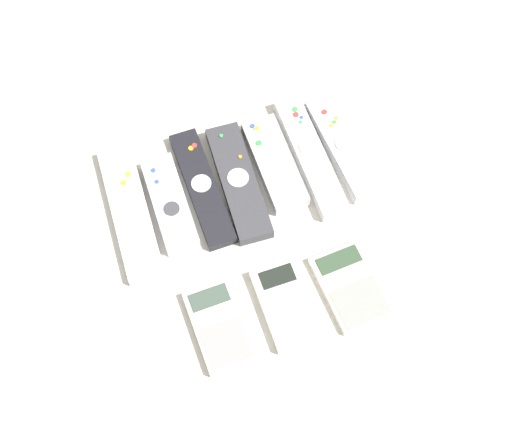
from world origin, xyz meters
The scene contains 11 objects.
ground_plane centered at (0.00, 0.00, 0.00)m, with size 3.00×3.00×0.00m, color beige.
remote_0 centered at (-0.17, 0.13, 0.01)m, with size 0.06×0.22×0.02m.
remote_1 centered at (-0.11, 0.12, 0.01)m, with size 0.05×0.15×0.03m.
remote_2 centered at (-0.05, 0.14, 0.01)m, with size 0.04×0.20×0.02m.
remote_3 centered at (0.00, 0.13, 0.01)m, with size 0.06×0.20×0.02m.
remote_4 centered at (0.06, 0.14, 0.01)m, with size 0.06×0.16×0.02m.
remote_5 centered at (0.12, 0.13, 0.01)m, with size 0.04×0.21×0.02m.
remote_6 centered at (0.17, 0.13, 0.01)m, with size 0.05×0.18×0.03m.
calculator_0 centered at (-0.10, -0.08, 0.01)m, with size 0.07×0.12×0.02m.
calculator_1 centered at (-0.01, -0.08, 0.01)m, with size 0.06×0.12×0.02m.
calculator_2 centered at (0.09, -0.08, 0.01)m, with size 0.08×0.12×0.01m.
Camera 1 is at (-0.15, -0.36, 0.94)m, focal length 50.00 mm.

